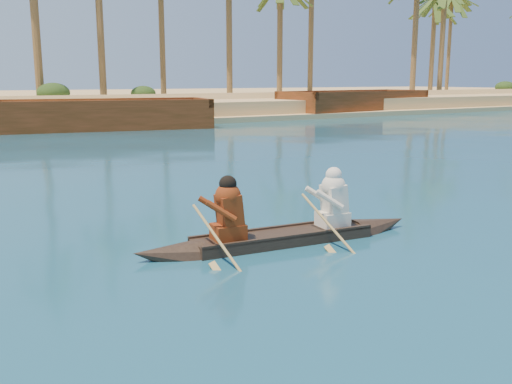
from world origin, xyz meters
TOP-DOWN VIEW (x-y plane):
  - ground at (0.00, 0.00)m, footprint 160.00×160.00m
  - sandy_embankment at (0.00, 46.89)m, footprint 150.00×51.00m
  - palm_grove at (0.00, 35.00)m, footprint 110.00×14.00m
  - shrub_cluster at (0.00, 31.50)m, footprint 100.00×6.00m
  - canoe at (-8.00, -2.59)m, footprint 5.35×1.23m
  - barge_mid at (-3.74, 22.00)m, footprint 12.38×6.12m
  - barge_right at (17.64, 25.10)m, footprint 13.84×6.16m

SIDE VIEW (x-z plane):
  - ground at x=0.00m, z-range 0.00..0.00m
  - canoe at x=-8.00m, z-range -0.45..1.01m
  - sandy_embankment at x=0.00m, z-range -0.22..1.28m
  - barge_mid at x=-3.74m, z-range -0.30..1.68m
  - barge_right at x=17.64m, z-range -0.33..1.89m
  - shrub_cluster at x=0.00m, z-range 0.00..2.40m
  - palm_grove at x=0.00m, z-range 0.00..16.00m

